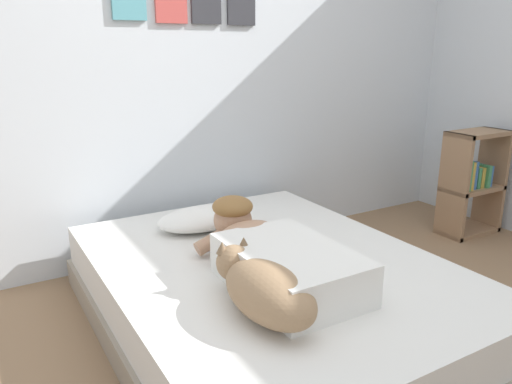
{
  "coord_description": "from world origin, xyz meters",
  "views": [
    {
      "loc": [
        -1.25,
        -1.24,
        1.31
      ],
      "look_at": [
        0.0,
        0.89,
        0.6
      ],
      "focal_mm": 35.03,
      "sensor_mm": 36.0,
      "label": 1
    }
  ],
  "objects_px": {
    "dog": "(264,288)",
    "bookshelf": "(472,182)",
    "person_lying": "(272,253)",
    "bed": "(270,295)",
    "coffee_cup": "(244,228)",
    "pillow": "(203,218)",
    "cell_phone": "(285,279)"
  },
  "relations": [
    {
      "from": "pillow",
      "to": "bookshelf",
      "type": "bearing_deg",
      "value": -6.22
    },
    {
      "from": "bed",
      "to": "pillow",
      "type": "height_order",
      "value": "pillow"
    },
    {
      "from": "coffee_cup",
      "to": "bookshelf",
      "type": "xyz_separation_m",
      "value": [
        1.86,
        -0.01,
        0.0
      ]
    },
    {
      "from": "bed",
      "to": "person_lying",
      "type": "bearing_deg",
      "value": -119.09
    },
    {
      "from": "bed",
      "to": "coffee_cup",
      "type": "bearing_deg",
      "value": 79.32
    },
    {
      "from": "pillow",
      "to": "bed",
      "type": "bearing_deg",
      "value": -82.27
    },
    {
      "from": "bed",
      "to": "dog",
      "type": "height_order",
      "value": "dog"
    },
    {
      "from": "person_lying",
      "to": "coffee_cup",
      "type": "relative_size",
      "value": 7.36
    },
    {
      "from": "coffee_cup",
      "to": "bed",
      "type": "bearing_deg",
      "value": -100.68
    },
    {
      "from": "dog",
      "to": "bookshelf",
      "type": "height_order",
      "value": "bookshelf"
    },
    {
      "from": "dog",
      "to": "cell_phone",
      "type": "xyz_separation_m",
      "value": [
        0.22,
        0.2,
        -0.1
      ]
    },
    {
      "from": "dog",
      "to": "bookshelf",
      "type": "relative_size",
      "value": 0.77
    },
    {
      "from": "pillow",
      "to": "cell_phone",
      "type": "distance_m",
      "value": 0.77
    },
    {
      "from": "coffee_cup",
      "to": "cell_phone",
      "type": "height_order",
      "value": "coffee_cup"
    },
    {
      "from": "dog",
      "to": "bookshelf",
      "type": "xyz_separation_m",
      "value": [
        2.2,
        0.75,
        -0.06
      ]
    },
    {
      "from": "bed",
      "to": "person_lying",
      "type": "height_order",
      "value": "person_lying"
    },
    {
      "from": "person_lying",
      "to": "dog",
      "type": "xyz_separation_m",
      "value": [
        -0.2,
        -0.26,
        -0.0
      ]
    },
    {
      "from": "coffee_cup",
      "to": "bookshelf",
      "type": "height_order",
      "value": "bookshelf"
    },
    {
      "from": "pillow",
      "to": "dog",
      "type": "distance_m",
      "value": 0.99
    },
    {
      "from": "pillow",
      "to": "cell_phone",
      "type": "xyz_separation_m",
      "value": [
        0.03,
        -0.77,
        -0.05
      ]
    },
    {
      "from": "pillow",
      "to": "bookshelf",
      "type": "relative_size",
      "value": 0.69
    },
    {
      "from": "bed",
      "to": "coffee_cup",
      "type": "distance_m",
      "value": 0.43
    },
    {
      "from": "pillow",
      "to": "cell_phone",
      "type": "height_order",
      "value": "pillow"
    },
    {
      "from": "pillow",
      "to": "person_lying",
      "type": "xyz_separation_m",
      "value": [
        0.0,
        -0.71,
        0.05
      ]
    },
    {
      "from": "coffee_cup",
      "to": "dog",
      "type": "bearing_deg",
      "value": -114.12
    },
    {
      "from": "coffee_cup",
      "to": "cell_phone",
      "type": "bearing_deg",
      "value": -101.63
    },
    {
      "from": "pillow",
      "to": "cell_phone",
      "type": "relative_size",
      "value": 3.71
    },
    {
      "from": "person_lying",
      "to": "bookshelf",
      "type": "bearing_deg",
      "value": 13.75
    },
    {
      "from": "bed",
      "to": "pillow",
      "type": "relative_size",
      "value": 3.81
    },
    {
      "from": "dog",
      "to": "coffee_cup",
      "type": "relative_size",
      "value": 4.6
    },
    {
      "from": "bookshelf",
      "to": "bed",
      "type": "bearing_deg",
      "value": -169.56
    },
    {
      "from": "person_lying",
      "to": "bookshelf",
      "type": "distance_m",
      "value": 2.07
    }
  ]
}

